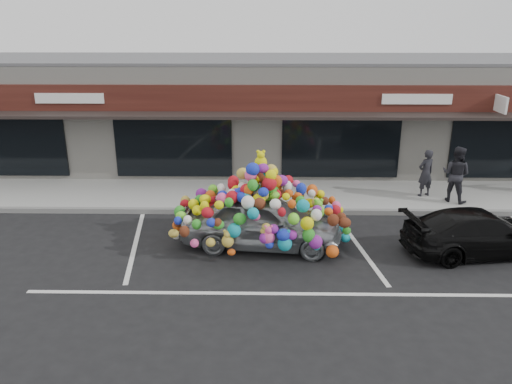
{
  "coord_description": "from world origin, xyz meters",
  "views": [
    {
      "loc": [
        0.25,
        -11.97,
        5.73
      ],
      "look_at": [
        0.04,
        1.4,
        1.1
      ],
      "focal_mm": 35.0,
      "sensor_mm": 36.0,
      "label": 1
    }
  ],
  "objects_px": {
    "black_sedan": "(480,232)",
    "pedestrian_b": "(456,174)",
    "toy_car": "(262,214)",
    "pedestrian_a": "(426,173)"
  },
  "relations": [
    {
      "from": "pedestrian_a",
      "to": "black_sedan",
      "type": "bearing_deg",
      "value": 69.48
    },
    {
      "from": "toy_car",
      "to": "black_sedan",
      "type": "bearing_deg",
      "value": -87.46
    },
    {
      "from": "toy_car",
      "to": "black_sedan",
      "type": "xyz_separation_m",
      "value": [
        5.61,
        -0.39,
        -0.31
      ]
    },
    {
      "from": "pedestrian_b",
      "to": "black_sedan",
      "type": "bearing_deg",
      "value": 120.59
    },
    {
      "from": "black_sedan",
      "to": "pedestrian_b",
      "type": "xyz_separation_m",
      "value": [
        0.59,
        3.52,
        0.48
      ]
    },
    {
      "from": "pedestrian_a",
      "to": "pedestrian_b",
      "type": "bearing_deg",
      "value": 124.13
    },
    {
      "from": "toy_car",
      "to": "black_sedan",
      "type": "height_order",
      "value": "toy_car"
    },
    {
      "from": "toy_car",
      "to": "pedestrian_b",
      "type": "bearing_deg",
      "value": -56.66
    },
    {
      "from": "black_sedan",
      "to": "pedestrian_a",
      "type": "bearing_deg",
      "value": -5.88
    },
    {
      "from": "toy_car",
      "to": "pedestrian_a",
      "type": "bearing_deg",
      "value": -49.54
    }
  ]
}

